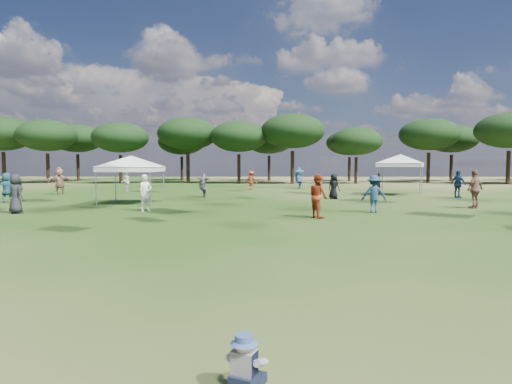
% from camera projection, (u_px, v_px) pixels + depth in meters
% --- Properties ---
extents(tree_line, '(108.78, 17.63, 7.77)m').
position_uv_depth(tree_line, '(283.00, 136.00, 49.27)').
color(tree_line, black).
rests_on(tree_line, ground).
extents(tent_left, '(5.96, 5.96, 2.89)m').
position_uv_depth(tent_left, '(131.00, 158.00, 22.88)').
color(tent_left, gray).
rests_on(tent_left, ground).
extents(tent_right, '(5.39, 5.39, 3.11)m').
position_uv_depth(tent_right, '(401.00, 156.00, 29.29)').
color(tent_right, gray).
rests_on(tent_right, ground).
extents(toddler, '(0.42, 0.46, 0.56)m').
position_uv_depth(toddler, '(245.00, 366.00, 4.03)').
color(toddler, black).
rests_on(toddler, ground).
extents(festival_crowd, '(28.00, 22.17, 1.93)m').
position_uv_depth(festival_crowd, '(230.00, 184.00, 27.70)').
color(festival_crowd, silver).
rests_on(festival_crowd, ground).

